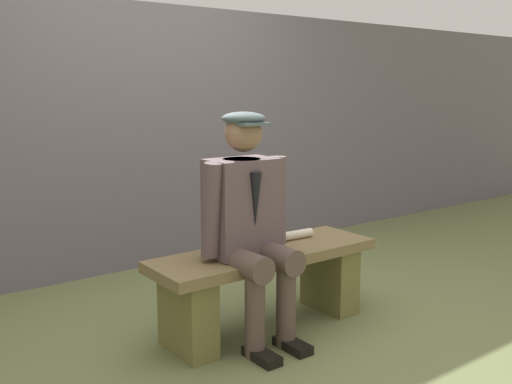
% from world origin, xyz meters
% --- Properties ---
extents(ground_plane, '(30.00, 30.00, 0.00)m').
position_xyz_m(ground_plane, '(0.00, 0.00, 0.00)').
color(ground_plane, '#666F43').
extents(bench, '(1.41, 0.45, 0.49)m').
position_xyz_m(bench, '(0.00, 0.00, 0.31)').
color(bench, brown).
rests_on(bench, ground).
extents(seated_man, '(0.56, 0.57, 1.30)m').
position_xyz_m(seated_man, '(0.17, 0.07, 0.71)').
color(seated_man, '#564448').
rests_on(seated_man, ground).
extents(rolled_magazine, '(0.26, 0.07, 0.06)m').
position_xyz_m(rolled_magazine, '(-0.29, -0.07, 0.52)').
color(rolled_magazine, beige).
rests_on(rolled_magazine, bench).
extents(stadium_wall, '(12.00, 0.24, 2.07)m').
position_xyz_m(stadium_wall, '(0.00, -1.67, 1.04)').
color(stadium_wall, '#625A63').
rests_on(stadium_wall, ground).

